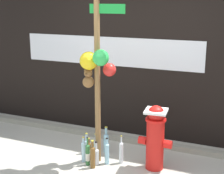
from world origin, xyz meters
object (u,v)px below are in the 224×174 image
(fire_hydrant, at_px, (155,136))
(bottle_8, at_px, (107,153))
(bottle_1, at_px, (96,156))
(bottle_6, at_px, (83,151))
(bottle_0, at_px, (88,155))
(bottle_3, at_px, (87,146))
(bottle_5, at_px, (89,151))
(bottle_7, at_px, (93,156))
(memorial_post, at_px, (96,51))
(bottle_9, at_px, (96,148))
(bottle_2, at_px, (106,142))
(bottle_4, at_px, (121,152))

(fire_hydrant, xyz_separation_m, bottle_8, (-0.65, -0.14, -0.30))
(bottle_1, xyz_separation_m, bottle_6, (-0.21, 0.01, 0.03))
(bottle_0, bearing_deg, fire_hydrant, 17.35)
(bottle_3, bearing_deg, bottle_5, -53.84)
(bottle_7, height_order, bottle_8, bottle_7)
(memorial_post, height_order, bottle_3, memorial_post)
(memorial_post, distance_m, bottle_9, 1.45)
(bottle_1, xyz_separation_m, bottle_7, (-0.00, -0.11, 0.04))
(fire_hydrant, relative_size, bottle_6, 2.40)
(bottle_3, bearing_deg, bottle_6, -72.05)
(fire_hydrant, bearing_deg, bottle_2, 165.76)
(fire_hydrant, bearing_deg, bottle_3, 177.26)
(memorial_post, xyz_separation_m, fire_hydrant, (0.81, 0.12, -1.12))
(bottle_0, height_order, bottle_1, bottle_0)
(fire_hydrant, xyz_separation_m, bottle_5, (-0.94, -0.13, -0.33))
(bottle_3, xyz_separation_m, bottle_4, (0.60, -0.10, 0.05))
(bottle_4, bearing_deg, fire_hydrant, 5.38)
(memorial_post, relative_size, bottle_6, 7.01)
(bottle_0, relative_size, bottle_5, 1.24)
(bottle_5, distance_m, bottle_9, 0.13)
(bottle_6, distance_m, bottle_8, 0.34)
(bottle_3, distance_m, bottle_7, 0.47)
(bottle_3, bearing_deg, bottle_7, -52.67)
(bottle_7, bearing_deg, bottle_5, 128.35)
(bottle_4, relative_size, bottle_9, 1.14)
(fire_hydrant, height_order, bottle_7, fire_hydrant)
(bottle_4, bearing_deg, bottle_6, -162.41)
(memorial_post, bearing_deg, bottle_6, -155.30)
(fire_hydrant, xyz_separation_m, bottle_7, (-0.78, -0.32, -0.30))
(memorial_post, relative_size, bottle_2, 6.47)
(bottle_0, bearing_deg, bottle_3, 119.47)
(bottle_3, xyz_separation_m, bottle_5, (0.13, -0.18, 0.02))
(bottle_0, xyz_separation_m, bottle_5, (-0.06, 0.15, -0.02))
(bottle_1, xyz_separation_m, bottle_8, (0.13, 0.08, 0.03))
(fire_hydrant, bearing_deg, memorial_post, -171.20)
(fire_hydrant, distance_m, bottle_7, 0.90)
(bottle_7, bearing_deg, bottle_0, 154.57)
(memorial_post, bearing_deg, bottle_5, -179.45)
(bottle_3, bearing_deg, bottle_0, -60.53)
(bottle_2, xyz_separation_m, bottle_4, (0.34, -0.25, 0.00))
(bottle_9, bearing_deg, bottle_4, -4.29)
(bottle_1, height_order, bottle_7, bottle_7)
(bottle_0, xyz_separation_m, bottle_8, (0.23, 0.14, 0.01))
(bottle_4, relative_size, bottle_7, 1.03)
(bottle_4, bearing_deg, bottle_5, -170.09)
(memorial_post, bearing_deg, bottle_1, -73.77)
(bottle_0, height_order, bottle_2, bottle_0)
(bottle_0, distance_m, bottle_8, 0.27)
(bottle_5, bearing_deg, memorial_post, 0.55)
(bottle_5, bearing_deg, bottle_0, -69.74)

